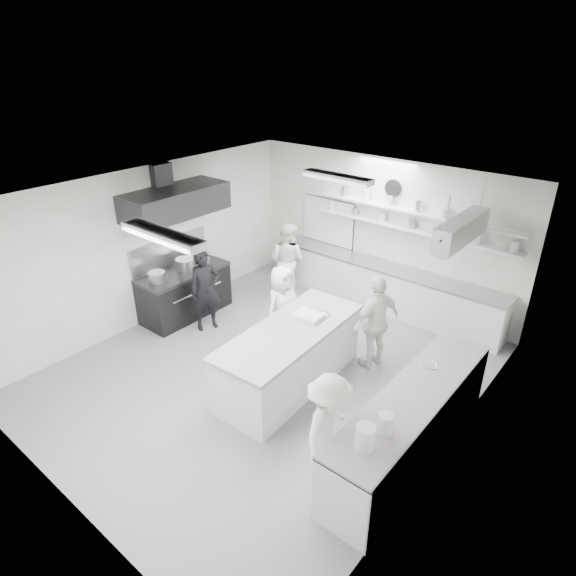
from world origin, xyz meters
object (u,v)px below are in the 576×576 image
Objects in this scene: stove at (185,294)px; prep_island at (290,358)px; back_counter at (382,286)px; cook_back at (287,260)px; cook_stove at (205,290)px; right_counter at (410,425)px.

prep_island reaches higher than stove.
stove is 4.03m from back_counter.
prep_island is 3.15m from cook_back.
cook_back is at bearing 14.90° from cook_stove.
right_counter is 2.06× the size of cook_stove.
cook_stove is 0.96× the size of cook_back.
stove is 5.28m from right_counter.
stove is 2.24m from cook_back.
back_counter is 1.52× the size of right_counter.
right_counter is 4.91m from cook_back.
right_counter is 1.98× the size of cook_back.
cook_stove is at bearing 168.29° from prep_island.
back_counter is 3.00× the size of cook_back.
right_counter is at bearing -55.35° from back_counter.
cook_stove is (-2.35, 0.35, 0.32)m from prep_island.
back_counter reaches higher than stove.
stove is 3.12m from prep_island.
back_counter is at bearing 124.65° from right_counter.
stove is 1.13× the size of cook_stove.
cook_stove reaches higher than prep_island.
cook_stove is (-4.51, 0.51, 0.33)m from right_counter.
cook_stove is (-2.16, -2.89, 0.34)m from back_counter.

